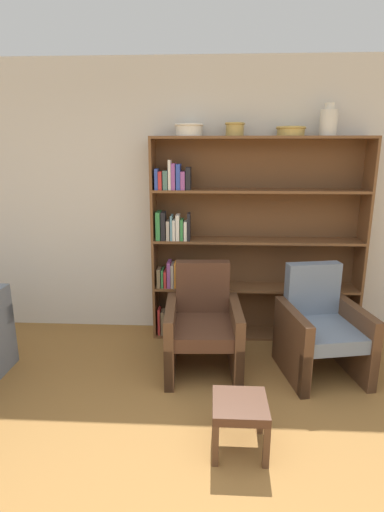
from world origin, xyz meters
TOP-DOWN VIEW (x-y plane):
  - wall_back at (0.00, 2.61)m, footprint 12.00×0.06m
  - bookshelf at (0.17, 2.45)m, footprint 2.08×0.30m
  - bowl_copper at (-0.34, 2.42)m, footprint 0.27×0.27m
  - bowl_sage at (0.08, 2.42)m, footprint 0.19×0.19m
  - bowl_terracotta at (0.60, 2.42)m, footprint 0.27×0.27m
  - vase_tall at (0.93, 2.42)m, footprint 0.16×0.16m
  - armchair_leather at (-0.19, 1.74)m, footprint 0.67×0.71m
  - armchair_cushioned at (0.83, 1.74)m, footprint 0.76×0.79m
  - footstool at (0.08, 0.75)m, footprint 0.35×0.35m

SIDE VIEW (x-z plane):
  - footstool at x=0.08m, z-range 0.11..0.45m
  - armchair_leather at x=-0.19m, z-range -0.06..0.86m
  - armchair_cushioned at x=0.83m, z-range -0.06..0.86m
  - bookshelf at x=0.17m, z-range 0.00..2.01m
  - wall_back at x=0.00m, z-range 0.00..2.75m
  - bowl_terracotta at x=0.60m, z-range 2.02..2.11m
  - bowl_copper at x=-0.34m, z-range 2.02..2.13m
  - bowl_sage at x=0.08m, z-range 2.02..2.14m
  - vase_tall at x=0.93m, z-range 1.99..2.28m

